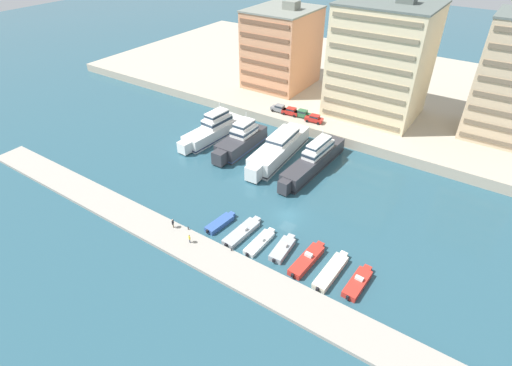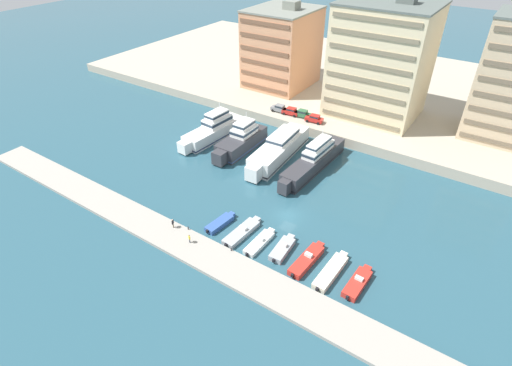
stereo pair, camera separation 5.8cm
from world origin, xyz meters
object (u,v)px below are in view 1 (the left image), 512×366
object	(u,v)px
motorboat_red_mid_right	(358,283)
pedestrian_near_edge	(189,238)
car_grey_far_left	(279,108)
car_red_center_left	(314,118)
car_red_left	(291,111)
yacht_white_mid_left	(279,149)
motorboat_cream_center_right	(331,271)
pedestrian_mid_deck	(173,223)
motorboat_grey_center_left	(283,249)
yacht_charcoal_center_left	(314,160)
motorboat_grey_left	(242,232)
yacht_charcoal_left	(241,140)
motorboat_blue_far_left	(220,223)
car_green_mid_left	(302,113)
yacht_white_far_left	(214,129)
motorboat_red_center	(307,260)
motorboat_white_mid_left	(260,242)

from	to	relation	value
motorboat_red_mid_right	pedestrian_near_edge	size ratio (longest dim) A/B	4.48
car_grey_far_left	car_red_center_left	world-z (taller)	same
car_grey_far_left	pedestrian_near_edge	distance (m)	47.00
motorboat_red_mid_right	car_red_left	world-z (taller)	car_red_left
yacht_white_mid_left	motorboat_cream_center_right	world-z (taller)	yacht_white_mid_left
car_red_center_left	pedestrian_mid_deck	bearing A→B (deg)	-93.71
yacht_white_mid_left	motorboat_red_mid_right	world-z (taller)	yacht_white_mid_left
motorboat_grey_center_left	pedestrian_mid_deck	size ratio (longest dim) A/B	3.87
yacht_charcoal_center_left	car_grey_far_left	xyz separation A→B (m)	(-17.17, 15.02, 1.16)
yacht_charcoal_center_left	pedestrian_near_edge	world-z (taller)	yacht_charcoal_center_left
motorboat_grey_center_left	motorboat_red_mid_right	world-z (taller)	motorboat_grey_center_left
yacht_white_mid_left	motorboat_grey_left	xyz separation A→B (m)	(7.58, -23.86, -1.61)
yacht_charcoal_left	motorboat_red_mid_right	size ratio (longest dim) A/B	2.33
motorboat_blue_far_left	car_green_mid_left	world-z (taller)	car_green_mid_left
car_red_center_left	pedestrian_mid_deck	world-z (taller)	car_red_center_left
motorboat_grey_center_left	car_grey_far_left	xyz separation A→B (m)	(-24.06, 38.63, 2.75)
yacht_white_far_left	motorboat_blue_far_left	distance (m)	30.77
yacht_charcoal_left	yacht_charcoal_center_left	xyz separation A→B (m)	(16.56, 1.80, -0.15)
motorboat_cream_center_right	motorboat_red_mid_right	size ratio (longest dim) A/B	1.23
car_green_mid_left	motorboat_red_mid_right	bearing A→B (deg)	-52.30
motorboat_grey_left	motorboat_grey_center_left	bearing A→B (deg)	2.30
motorboat_blue_far_left	motorboat_red_center	world-z (taller)	motorboat_red_center
yacht_white_far_left	yacht_white_mid_left	distance (m)	16.76
yacht_charcoal_center_left	car_green_mid_left	world-z (taller)	yacht_charcoal_center_left
car_red_center_left	car_red_left	bearing A→B (deg)	176.23
car_red_left	car_red_center_left	size ratio (longest dim) A/B	1.00
car_green_mid_left	motorboat_blue_far_left	bearing A→B (deg)	-80.94
motorboat_red_mid_right	car_grey_far_left	distance (m)	52.97
motorboat_red_center	pedestrian_near_edge	xyz separation A→B (m)	(-16.89, -6.90, 0.97)
yacht_charcoal_left	motorboat_red_center	distance (m)	35.28
motorboat_grey_center_left	car_green_mid_left	bearing A→B (deg)	114.78
motorboat_red_center	pedestrian_mid_deck	world-z (taller)	pedestrian_mid_deck
car_red_left	car_green_mid_left	size ratio (longest dim) A/B	1.00
yacht_white_mid_left	yacht_charcoal_center_left	bearing A→B (deg)	0.33
motorboat_cream_center_right	pedestrian_near_edge	xyz separation A→B (m)	(-20.82, -6.83, 1.02)
yacht_charcoal_left	motorboat_blue_far_left	distance (m)	25.31
motorboat_grey_left	pedestrian_mid_deck	xyz separation A→B (m)	(-9.84, -5.47, 1.14)
motorboat_blue_far_left	car_green_mid_left	bearing A→B (deg)	99.06
yacht_charcoal_left	pedestrian_mid_deck	distance (m)	28.26
yacht_white_far_left	motorboat_white_mid_left	distance (m)	36.54
motorboat_white_mid_left	pedestrian_mid_deck	bearing A→B (deg)	-159.41
motorboat_cream_center_right	car_grey_far_left	world-z (taller)	car_grey_far_left
car_red_center_left	motorboat_blue_far_left	bearing A→B (deg)	-86.03
motorboat_grey_center_left	motorboat_red_center	xyz separation A→B (m)	(4.21, -0.04, 0.04)
motorboat_blue_far_left	car_green_mid_left	size ratio (longest dim) A/B	1.50
car_red_left	motorboat_cream_center_right	bearing A→B (deg)	-53.20
motorboat_white_mid_left	motorboat_cream_center_right	distance (m)	11.92
motorboat_grey_left	car_grey_far_left	size ratio (longest dim) A/B	2.05
yacht_charcoal_left	car_green_mid_left	bearing A→B (deg)	72.61
pedestrian_mid_deck	yacht_white_mid_left	bearing A→B (deg)	85.60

